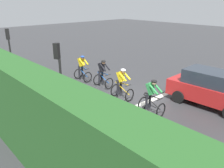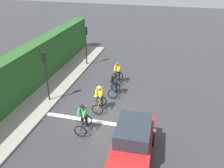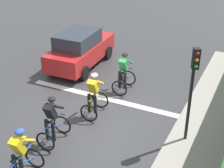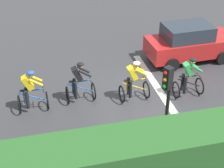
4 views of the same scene
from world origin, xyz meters
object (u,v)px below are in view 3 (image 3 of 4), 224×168
(cyclist_second, at_px, (52,122))
(cyclist_mid, at_px, (94,96))
(car_red, at_px, (80,49))
(cyclist_lead, at_px, (21,157))
(traffic_light_near_crossing, at_px, (193,82))
(cyclist_fourth, at_px, (124,73))

(cyclist_second, bearing_deg, cyclist_mid, -101.46)
(cyclist_mid, xyz_separation_m, car_red, (2.64, -3.51, 0.08))
(cyclist_mid, bearing_deg, car_red, -53.06)
(cyclist_lead, height_order, traffic_light_near_crossing, traffic_light_near_crossing)
(cyclist_lead, xyz_separation_m, cyclist_fourth, (-0.43, -5.98, 0.00))
(car_red, bearing_deg, cyclist_mid, 126.94)
(cyclist_lead, height_order, cyclist_mid, same)
(cyclist_second, height_order, traffic_light_near_crossing, traffic_light_near_crossing)
(cyclist_fourth, bearing_deg, cyclist_lead, 85.88)
(cyclist_second, relative_size, car_red, 0.40)
(cyclist_mid, xyz_separation_m, cyclist_fourth, (-0.23, -2.15, 0.00))
(cyclist_lead, bearing_deg, traffic_light_near_crossing, -135.21)
(cyclist_mid, height_order, cyclist_fourth, same)
(cyclist_lead, height_order, cyclist_second, same)
(cyclist_second, relative_size, traffic_light_near_crossing, 0.50)
(cyclist_lead, xyz_separation_m, cyclist_second, (0.21, -1.80, 0.00))
(car_red, distance_m, traffic_light_near_crossing, 7.28)
(cyclist_fourth, bearing_deg, car_red, -25.45)
(cyclist_mid, bearing_deg, cyclist_lead, 86.96)
(cyclist_lead, height_order, car_red, car_red)
(cyclist_lead, bearing_deg, cyclist_mid, -93.04)
(cyclist_mid, bearing_deg, cyclist_fourth, -96.06)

